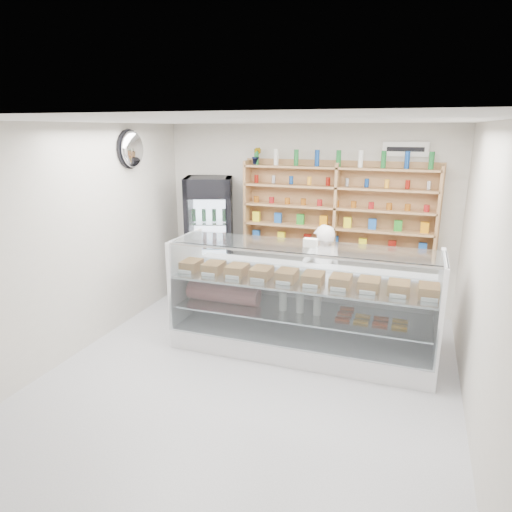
% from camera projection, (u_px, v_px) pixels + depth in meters
% --- Properties ---
extents(room, '(5.00, 5.00, 5.00)m').
position_uv_depth(room, '(249.00, 259.00, 4.81)').
color(room, '#B8B8BD').
rests_on(room, ground).
extents(display_counter, '(3.21, 0.96, 1.40)m').
position_uv_depth(display_counter, '(301.00, 323.00, 5.70)').
color(display_counter, white).
rests_on(display_counter, floor).
extents(shop_worker, '(0.64, 0.54, 1.51)m').
position_uv_depth(shop_worker, '(322.00, 278.00, 6.22)').
color(shop_worker, white).
rests_on(shop_worker, floor).
extents(drinks_cooler, '(0.91, 0.90, 2.00)m').
position_uv_depth(drinks_cooler, '(210.00, 239.00, 7.33)').
color(drinks_cooler, black).
rests_on(drinks_cooler, floor).
extents(wall_shelving, '(2.84, 0.28, 1.33)m').
position_uv_depth(wall_shelving, '(336.00, 208.00, 6.72)').
color(wall_shelving, '#AC8551').
rests_on(wall_shelving, back_wall).
extents(potted_plant, '(0.15, 0.13, 0.26)m').
position_uv_depth(potted_plant, '(256.00, 156.00, 6.93)').
color(potted_plant, '#1E6626').
rests_on(potted_plant, wall_shelving).
extents(security_mirror, '(0.15, 0.50, 0.50)m').
position_uv_depth(security_mirror, '(133.00, 149.00, 6.32)').
color(security_mirror, silver).
rests_on(security_mirror, left_wall).
extents(wall_sign, '(0.62, 0.03, 0.20)m').
position_uv_depth(wall_sign, '(406.00, 149.00, 6.32)').
color(wall_sign, white).
rests_on(wall_sign, back_wall).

